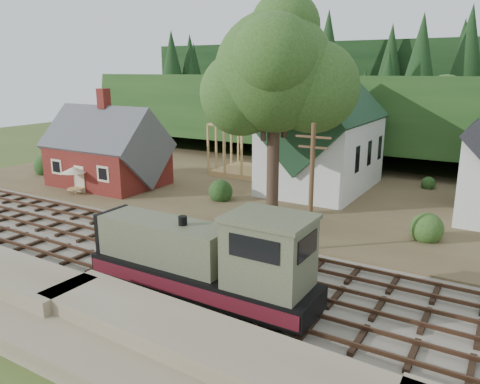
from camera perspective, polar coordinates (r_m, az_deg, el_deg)
The scene contains 16 objects.
ground at distance 28.60m, azimuth -9.00°, elevation -8.05°, with size 140.00×140.00×0.00m, color #384C1E.
embankment at distance 23.43m, azimuth -22.80°, elevation -14.48°, with size 64.00×5.00×1.60m, color #7F7259.
railroad_bed at distance 28.57m, azimuth -9.01°, elevation -7.90°, with size 64.00×11.00×0.16m, color #726B5B.
village_flat at distance 43.15m, azimuth 6.38°, elevation 0.09°, with size 64.00×26.00×0.30m, color brown.
hillside at distance 65.34m, azimuth 15.21°, elevation 4.52°, with size 70.00×28.00×8.00m, color #1E3F19.
ridge at distance 80.70m, azimuth 18.37°, elevation 6.14°, with size 80.00×20.00×12.00m, color black.
depot at distance 46.10m, azimuth -15.83°, elevation 4.46°, with size 10.80×7.41×9.00m.
church at distance 42.95m, azimuth 9.95°, elevation 6.73°, with size 8.40×15.17×13.00m.
timber_frame at distance 48.65m, azimuth 2.00°, elevation 5.58°, with size 8.20×6.20×6.99m.
lattice_tower at distance 53.38m, azimuth 5.27°, elevation 13.63°, with size 3.20×3.20×12.12m.
big_tree at distance 33.69m, azimuth 4.54°, elevation 13.37°, with size 10.90×8.40×14.70m.
telegraph_pole_near at distance 28.07m, azimuth 8.70°, elevation 0.67°, with size 2.20×0.28×8.00m.
locomotive at distance 22.69m, azimuth -3.95°, elevation -8.36°, with size 11.81×2.95×4.73m.
car_blue at distance 43.62m, azimuth -14.03°, elevation 0.83°, with size 1.28×3.19×1.09m, color #5C97C5.
car_green at distance 54.76m, azimuth -22.50°, elevation 2.98°, with size 1.26×3.62×1.19m, color #689365.
patio_set at distance 43.56m, azimuth -19.62°, elevation 2.43°, with size 2.17×2.17×2.41m.
Camera 1 is at (17.15, -20.09, 10.97)m, focal length 35.00 mm.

